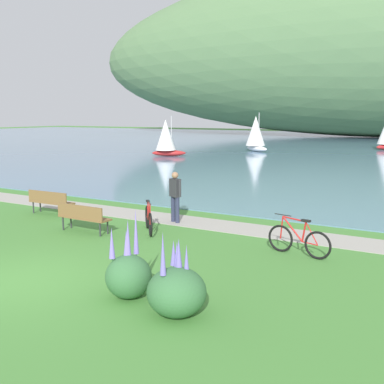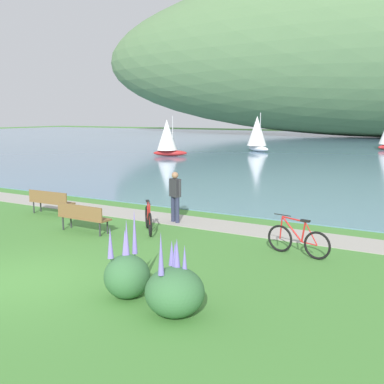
{
  "view_description": "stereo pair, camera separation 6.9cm",
  "coord_description": "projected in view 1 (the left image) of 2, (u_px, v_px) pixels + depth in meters",
  "views": [
    {
      "loc": [
        8.1,
        -6.54,
        3.6
      ],
      "look_at": [
        0.35,
        6.94,
        1.0
      ],
      "focal_mm": 43.81,
      "sensor_mm": 36.0,
      "label": 1
    },
    {
      "loc": [
        8.16,
        -6.5,
        3.6
      ],
      "look_at": [
        0.35,
        6.94,
        1.0
      ],
      "focal_mm": 43.81,
      "sensor_mm": 36.0,
      "label": 2
    }
  ],
  "objects": [
    {
      "name": "shoreline_path",
      "position": [
        181.0,
        220.0,
        15.98
      ],
      "size": [
        60.0,
        1.5,
        0.01
      ],
      "primitive_type": "cube",
      "color": "#A39E93",
      "rests_on": "ground"
    },
    {
      "name": "bicycle_leaning_near_bench",
      "position": [
        149.0,
        220.0,
        14.35
      ],
      "size": [
        1.2,
        1.38,
        1.01
      ],
      "color": "black",
      "rests_on": "ground"
    },
    {
      "name": "sailboat_far_off",
      "position": [
        256.0,
        133.0,
        44.93
      ],
      "size": [
        3.08,
        2.71,
        3.68
      ],
      "color": "white",
      "rests_on": "bay_water"
    },
    {
      "name": "park_bench_near_camera",
      "position": [
        83.0,
        216.0,
        14.29
      ],
      "size": [
        1.81,
        0.51,
        0.88
      ],
      "color": "brown",
      "rests_on": "ground"
    },
    {
      "name": "bicycle_beside_path",
      "position": [
        298.0,
        240.0,
        12.0
      ],
      "size": [
        1.75,
        0.36,
        1.01
      ],
      "color": "black",
      "rests_on": "ground"
    },
    {
      "name": "person_at_shoreline",
      "position": [
        175.0,
        194.0,
        15.55
      ],
      "size": [
        0.57,
        0.34,
        1.71
      ],
      "color": "#282D47",
      "rests_on": "ground"
    },
    {
      "name": "bay_water",
      "position": [
        377.0,
        147.0,
        51.57
      ],
      "size": [
        180.0,
        80.0,
        0.04
      ],
      "primitive_type": "cube",
      "color": "#5B7F9E",
      "rests_on": "ground"
    },
    {
      "name": "ground_plane",
      "position": [
        19.0,
        282.0,
        10.17
      ],
      "size": [
        200.0,
        200.0,
        0.0
      ],
      "primitive_type": "plane",
      "color": "#478438"
    },
    {
      "name": "echium_bush_beside_closest",
      "position": [
        177.0,
        291.0,
        8.38
      ],
      "size": [
        1.08,
        1.08,
        1.61
      ],
      "color": "#386B3D",
      "rests_on": "ground"
    },
    {
      "name": "echium_bush_closest_to_camera",
      "position": [
        128.0,
        275.0,
        9.21
      ],
      "size": [
        0.92,
        0.92,
        1.73
      ],
      "color": "#386B3D",
      "rests_on": "ground"
    },
    {
      "name": "park_bench_further_along",
      "position": [
        50.0,
        201.0,
        16.8
      ],
      "size": [
        1.81,
        0.53,
        0.88
      ],
      "color": "brown",
      "rests_on": "ground"
    },
    {
      "name": "sailboat_mid_bay",
      "position": [
        166.0,
        137.0,
        39.82
      ],
      "size": [
        2.91,
        2.35,
        3.39
      ],
      "color": "#B22323",
      "rests_on": "bay_water"
    }
  ]
}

